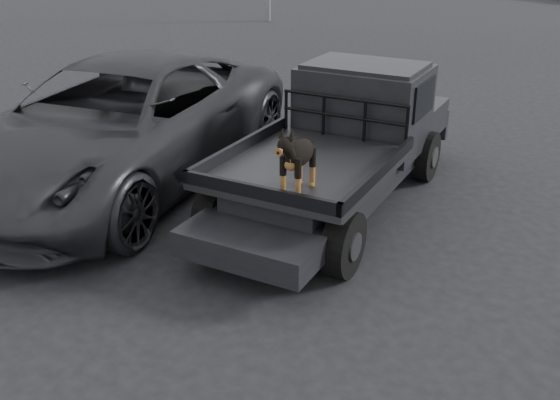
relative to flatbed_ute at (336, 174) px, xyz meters
The scene contains 6 objects.
ground 2.35m from the flatbed_ute, 83.61° to the right, with size 120.00×120.00×0.00m, color black.
flatbed_ute is the anchor object (origin of this frame).
ute_cab 1.31m from the flatbed_ute, 90.00° to the left, with size 1.72×1.30×0.88m, color black, non-canonical shape.
headache_rack 0.76m from the flatbed_ute, 90.00° to the left, with size 1.80×0.08×0.55m, color black, non-canonical shape.
dog 1.93m from the flatbed_ute, 81.12° to the right, with size 0.32×0.60×0.74m, color black, non-canonical shape.
parked_suv 3.27m from the flatbed_ute, 167.36° to the right, with size 2.99×6.48×1.80m, color #2A2A2F.
Camera 1 is at (2.81, -5.09, 3.64)m, focal length 40.00 mm.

